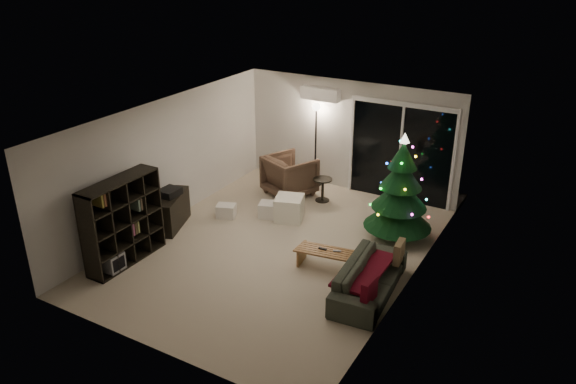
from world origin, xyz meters
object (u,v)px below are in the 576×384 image
object	(u,v)px
sofa	(369,278)
coffee_table	(330,261)
bookshelf	(115,219)
armchair	(290,175)
christmas_tree	(400,187)
media_cabinet	(171,211)

from	to	relation	value
sofa	coffee_table	bearing A→B (deg)	64.82
bookshelf	sofa	xyz separation A→B (m)	(4.30, 1.17, -0.50)
sofa	coffee_table	world-z (taller)	sofa
sofa	armchair	bearing A→B (deg)	42.91
armchair	christmas_tree	distance (m)	2.95
bookshelf	armchair	xyz separation A→B (m)	(1.25, 3.98, -0.33)
media_cabinet	christmas_tree	distance (m)	4.47
christmas_tree	sofa	bearing A→B (deg)	-82.73
media_cabinet	sofa	world-z (taller)	media_cabinet
media_cabinet	armchair	bearing A→B (deg)	44.06
sofa	christmas_tree	world-z (taller)	christmas_tree
media_cabinet	coffee_table	distance (m)	3.46
media_cabinet	christmas_tree	bearing A→B (deg)	4.14
armchair	sofa	xyz separation A→B (m)	(3.05, -2.80, -0.17)
armchair	sofa	distance (m)	4.14
bookshelf	armchair	size ratio (longest dim) A/B	1.57
armchair	coffee_table	size ratio (longest dim) A/B	0.84
media_cabinet	christmas_tree	xyz separation A→B (m)	(4.04, 1.79, 0.71)
bookshelf	sofa	size ratio (longest dim) A/B	0.81
media_cabinet	armchair	size ratio (longest dim) A/B	1.08
bookshelf	coffee_table	bearing A→B (deg)	45.74
bookshelf	christmas_tree	distance (m)	5.17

